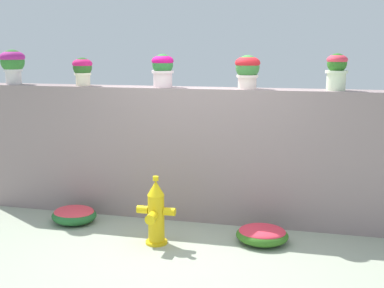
{
  "coord_description": "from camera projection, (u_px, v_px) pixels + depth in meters",
  "views": [
    {
      "loc": [
        1.32,
        -4.95,
        2.19
      ],
      "look_at": [
        -0.1,
        0.9,
        1.02
      ],
      "focal_mm": 46.41,
      "sensor_mm": 36.0,
      "label": 1
    }
  ],
  "objects": [
    {
      "name": "potted_plant_3",
      "position": [
        248.0,
        69.0,
        5.98
      ],
      "size": [
        0.3,
        0.3,
        0.41
      ],
      "color": "beige",
      "rests_on": "stone_wall"
    },
    {
      "name": "stone_wall",
      "position": [
        203.0,
        154.0,
        6.33
      ],
      "size": [
        6.02,
        0.38,
        1.7
      ],
      "primitive_type": "cube",
      "color": "gray",
      "rests_on": "ground"
    },
    {
      "name": "potted_plant_2",
      "position": [
        163.0,
        68.0,
        6.24
      ],
      "size": [
        0.28,
        0.28,
        0.42
      ],
      "color": "silver",
      "rests_on": "stone_wall"
    },
    {
      "name": "potted_plant_0",
      "position": [
        13.0,
        62.0,
        6.73
      ],
      "size": [
        0.34,
        0.34,
        0.47
      ],
      "color": "silver",
      "rests_on": "stone_wall"
    },
    {
      "name": "flower_bush_right",
      "position": [
        74.0,
        214.0,
        6.29
      ],
      "size": [
        0.57,
        0.51,
        0.21
      ],
      "color": "#23602D",
      "rests_on": "ground"
    },
    {
      "name": "fire_hydrant",
      "position": [
        156.0,
        214.0,
        5.57
      ],
      "size": [
        0.45,
        0.36,
        0.79
      ],
      "color": "gold",
      "rests_on": "ground"
    },
    {
      "name": "potted_plant_1",
      "position": [
        83.0,
        69.0,
        6.49
      ],
      "size": [
        0.26,
        0.26,
        0.37
      ],
      "color": "beige",
      "rests_on": "stone_wall"
    },
    {
      "name": "ground_plane",
      "position": [
        181.0,
        251.0,
        5.45
      ],
      "size": [
        24.0,
        24.0,
        0.0
      ],
      "primitive_type": "plane",
      "color": "#9AA28D"
    },
    {
      "name": "potted_plant_4",
      "position": [
        337.0,
        69.0,
        5.75
      ],
      "size": [
        0.26,
        0.26,
        0.43
      ],
      "color": "beige",
      "rests_on": "stone_wall"
    },
    {
      "name": "flower_bush_left",
      "position": [
        262.0,
        234.0,
        5.64
      ],
      "size": [
        0.6,
        0.54,
        0.2
      ],
      "color": "#33691F",
      "rests_on": "ground"
    }
  ]
}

